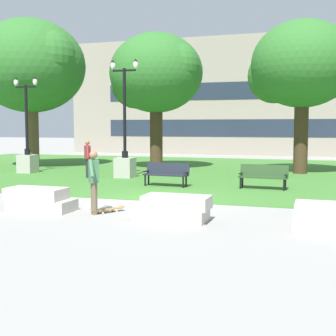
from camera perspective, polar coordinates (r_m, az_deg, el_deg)
name	(u,v)px	position (r m, az deg, el deg)	size (l,w,h in m)	color
ground_plane	(152,201)	(14.73, -1.91, -4.08)	(140.00, 140.00, 0.00)	gray
grass_lawn	(218,172)	(24.30, 6.12, -0.44)	(40.00, 20.00, 0.02)	#3D752D
concrete_block_center	(39,200)	(13.58, -15.41, -3.75)	(1.90, 0.90, 0.64)	#B2ADA3
concrete_block_left	(174,209)	(11.69, 0.69, -4.98)	(1.87, 0.90, 0.64)	#B2ADA3
concrete_block_right	(334,218)	(11.14, 19.55, -5.78)	(1.80, 0.90, 0.64)	#B2ADA3
person_skateboarder	(94,178)	(12.66, -9.04, -1.23)	(0.63, 1.25, 1.71)	brown
skateboard	(108,209)	(12.94, -7.36, -5.03)	(0.71, 0.97, 0.14)	olive
park_bench_near_left	(167,173)	(18.26, -0.18, -0.59)	(1.84, 0.68, 0.90)	#1E232D
park_bench_near_right	(263,175)	(17.78, 11.55, -0.85)	(1.83, 0.66, 0.90)	#284723
lamp_post_right	(27,153)	(24.55, -16.76, 1.73)	(1.32, 0.80, 4.78)	#ADA89E
lamp_post_center	(125,154)	(21.38, -5.27, 1.71)	(1.32, 0.80, 5.32)	#ADA89E
tree_near_left	(301,66)	(24.20, 15.95, 11.89)	(5.24, 4.99, 7.48)	#42301E
tree_near_right	(155,75)	(25.83, -1.58, 11.32)	(5.30, 5.05, 7.36)	#42301E
tree_far_right	(30,68)	(28.23, -16.53, 11.66)	(6.50, 6.19, 8.37)	brown
person_bystander_near_lawn	(88,156)	(21.53, -9.78, 1.39)	(0.52, 0.77, 1.71)	#28282D
building_facade_distant	(236,96)	(38.80, 8.32, 8.69)	(29.24, 1.03, 9.63)	gray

